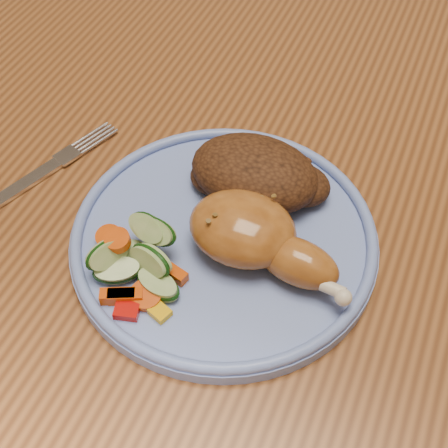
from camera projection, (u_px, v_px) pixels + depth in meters
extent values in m
cube|color=brown|center=(285.00, 194.00, 0.60)|extent=(0.90, 1.40, 0.04)
cube|color=brown|center=(201.00, 58.00, 1.36)|extent=(0.06, 0.06, 0.71)
cube|color=#4C2D16|center=(371.00, 100.00, 1.16)|extent=(0.42, 0.42, 0.04)
cylinder|color=#4C2D16|center=(242.00, 217.00, 1.27)|extent=(0.04, 0.04, 0.41)
cylinder|color=#4C2D16|center=(298.00, 110.00, 1.48)|extent=(0.04, 0.04, 0.41)
cylinder|color=#4C2D16|center=(418.00, 274.00, 1.18)|extent=(0.04, 0.04, 0.41)
cylinder|color=#677EC8|center=(224.00, 239.00, 0.54)|extent=(0.26, 0.26, 0.01)
torus|color=#677EC8|center=(224.00, 231.00, 0.53)|extent=(0.26, 0.26, 0.01)
ellipsoid|color=#A35E22|center=(243.00, 229.00, 0.51)|extent=(0.09, 0.07, 0.05)
ellipsoid|color=#A35E22|center=(298.00, 262.00, 0.49)|extent=(0.07, 0.05, 0.04)
sphere|color=beige|center=(343.00, 297.00, 0.47)|extent=(0.01, 0.01, 0.01)
ellipsoid|color=#412210|center=(255.00, 173.00, 0.55)|extent=(0.12, 0.08, 0.05)
ellipsoid|color=#412210|center=(298.00, 184.00, 0.55)|extent=(0.06, 0.05, 0.03)
ellipsoid|color=#412210|center=(216.00, 177.00, 0.56)|extent=(0.05, 0.04, 0.02)
cube|color=#A50A05|center=(127.00, 310.00, 0.48)|extent=(0.02, 0.02, 0.01)
cube|color=#E5A507|center=(160.00, 312.00, 0.48)|extent=(0.02, 0.02, 0.01)
cube|color=#D64407|center=(126.00, 296.00, 0.49)|extent=(0.03, 0.02, 0.01)
cylinder|color=#D64407|center=(146.00, 295.00, 0.49)|extent=(0.03, 0.03, 0.01)
cylinder|color=#D64407|center=(118.00, 240.00, 0.50)|extent=(0.02, 0.02, 0.01)
cylinder|color=#D64407|center=(109.00, 238.00, 0.52)|extent=(0.02, 0.02, 0.01)
cube|color=#D64407|center=(174.00, 273.00, 0.50)|extent=(0.03, 0.02, 0.01)
cube|color=#D64407|center=(118.00, 296.00, 0.49)|extent=(0.03, 0.02, 0.01)
cylinder|color=#A9BE7B|center=(154.00, 231.00, 0.50)|extent=(0.04, 0.04, 0.03)
cylinder|color=#A9BE7B|center=(117.00, 271.00, 0.50)|extent=(0.05, 0.05, 0.02)
cylinder|color=#A9BE7B|center=(151.00, 260.00, 0.49)|extent=(0.04, 0.03, 0.04)
cylinder|color=#A9BE7B|center=(125.00, 253.00, 0.51)|extent=(0.05, 0.05, 0.02)
cylinder|color=#A9BE7B|center=(158.00, 285.00, 0.49)|extent=(0.04, 0.04, 0.01)
cylinder|color=#A9BE7B|center=(108.00, 254.00, 0.50)|extent=(0.04, 0.04, 0.04)
cylinder|color=#A9BE7B|center=(149.00, 228.00, 0.50)|extent=(0.04, 0.04, 0.03)
cube|color=silver|center=(7.00, 196.00, 0.57)|extent=(0.05, 0.12, 0.00)
cube|color=silver|center=(67.00, 156.00, 0.60)|extent=(0.04, 0.07, 0.00)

